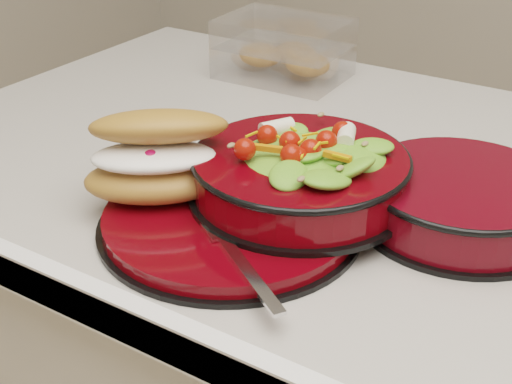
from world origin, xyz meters
The scene contains 6 objects.
dinner_plate centered at (-0.08, -0.20, 0.91)m, with size 0.28×0.28×0.02m.
salad_bowl centered at (-0.03, -0.13, 0.96)m, with size 0.24×0.24×0.10m.
croissant centered at (-0.16, -0.21, 0.97)m, with size 0.17×0.17×0.09m.
fork centered at (-0.02, -0.27, 0.92)m, with size 0.15×0.11×0.00m.
pastry_box centered at (-0.27, 0.24, 0.94)m, with size 0.20×0.15×0.09m.
extra_bowl centered at (0.12, -0.06, 0.93)m, with size 0.22×0.22×0.05m.
Camera 1 is at (0.29, -0.73, 1.30)m, focal length 50.00 mm.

